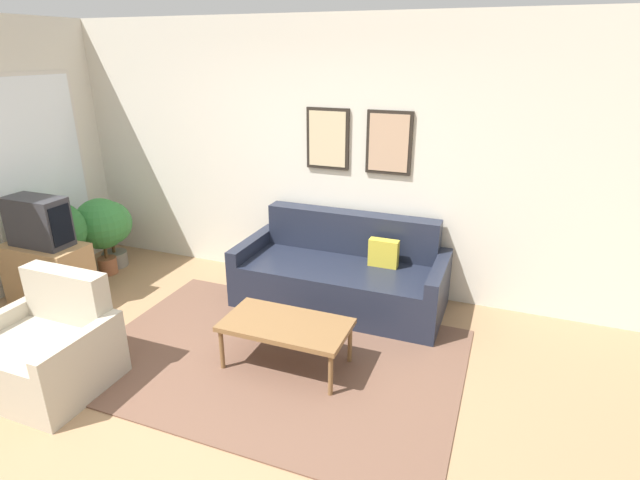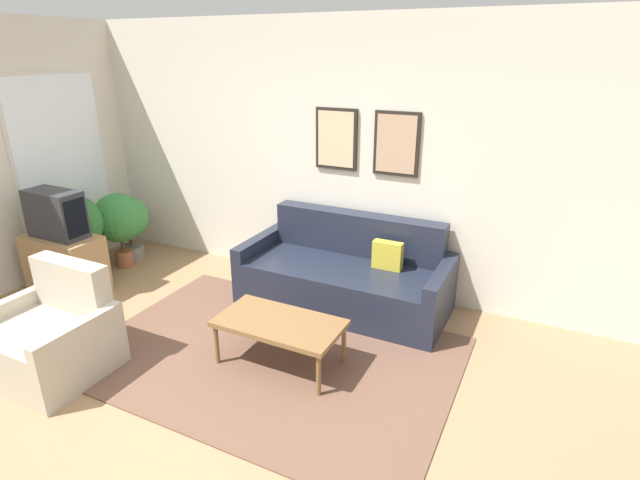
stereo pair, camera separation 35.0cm
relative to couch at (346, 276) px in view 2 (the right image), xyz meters
The scene contains 11 objects.
ground_plane 2.05m from the couch, 102.47° to the right, with size 16.00×16.00×0.00m, color #997551.
area_rug 1.18m from the couch, 99.90° to the right, with size 2.99×2.05×0.01m.
wall_back 1.23m from the couch, 132.82° to the left, with size 8.00×0.09×2.70m.
couch is the anchor object (origin of this frame).
coffee_table 1.18m from the couch, 92.81° to the right, with size 0.99×0.53×0.39m.
tv_stand 2.89m from the couch, 158.91° to the right, with size 0.81×0.42×0.62m.
tv 2.94m from the couch, 158.89° to the right, with size 0.59×0.28×0.47m.
armchair 2.59m from the couch, 128.75° to the right, with size 0.89×0.76×0.83m.
potted_plant_tall 2.93m from the couch, 163.99° to the right, with size 0.61×0.61×0.97m.
potted_plant_by_window 2.78m from the couch, behind, with size 0.50×0.50×0.78m.
potted_plant_small 2.72m from the couch, behind, with size 0.56×0.56×0.87m.
Camera 2 is at (2.18, -2.11, 2.38)m, focal length 28.00 mm.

